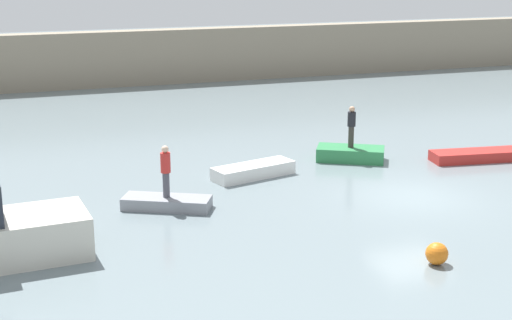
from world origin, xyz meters
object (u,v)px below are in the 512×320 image
at_px(rowboat_grey, 167,203).
at_px(person_red_shirt, 166,169).
at_px(rowboat_green, 350,154).
at_px(person_dark_shirt, 351,125).
at_px(mooring_buoy, 437,254).
at_px(rowboat_white, 253,171).
at_px(rowboat_red, 478,156).

height_order(rowboat_grey, person_red_shirt, person_red_shirt).
bearing_deg(person_red_shirt, rowboat_green, 22.36).
distance_m(person_dark_shirt, mooring_buoy, 10.42).
bearing_deg(rowboat_green, rowboat_white, -138.79).
bearing_deg(person_dark_shirt, person_red_shirt, -157.64).
distance_m(rowboat_grey, rowboat_green, 8.80).
relative_size(rowboat_white, person_dark_shirt, 1.89).
bearing_deg(rowboat_white, person_dark_shirt, -3.38).
bearing_deg(rowboat_grey, rowboat_white, 60.04).
height_order(person_red_shirt, person_dark_shirt, person_dark_shirt).
bearing_deg(rowboat_white, person_red_shirt, -162.33).
xyz_separation_m(rowboat_grey, rowboat_green, (8.14, 3.35, 0.07)).
relative_size(rowboat_grey, rowboat_white, 0.90).
bearing_deg(rowboat_green, rowboat_grey, -128.23).
xyz_separation_m(rowboat_grey, person_red_shirt, (0.00, 0.00, 1.14)).
xyz_separation_m(person_red_shirt, mooring_buoy, (5.79, -6.74, -1.04)).
relative_size(person_red_shirt, person_dark_shirt, 1.03).
bearing_deg(mooring_buoy, person_red_shirt, 130.67).
height_order(rowboat_white, rowboat_green, rowboat_green).
relative_size(rowboat_white, rowboat_red, 0.84).
bearing_deg(rowboat_white, rowboat_red, -19.75).
distance_m(rowboat_white, rowboat_red, 9.16).
bearing_deg(mooring_buoy, person_dark_shirt, 76.90).
distance_m(rowboat_white, person_dark_shirt, 4.62).
xyz_separation_m(rowboat_white, mooring_buoy, (2.02, -9.18, 0.06)).
distance_m(rowboat_red, person_red_shirt, 13.07).
bearing_deg(rowboat_red, person_red_shirt, -164.70).
xyz_separation_m(rowboat_white, person_red_shirt, (-3.77, -2.44, 1.10)).
bearing_deg(rowboat_red, rowboat_green, 168.76).
height_order(rowboat_white, rowboat_red, rowboat_white).
height_order(rowboat_green, person_red_shirt, person_red_shirt).
bearing_deg(rowboat_grey, person_red_shirt, 27.20).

